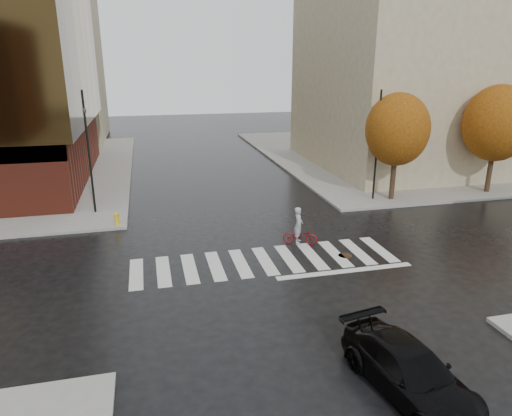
{
  "coord_description": "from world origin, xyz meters",
  "views": [
    {
      "loc": [
        -4.73,
        -17.25,
        8.35
      ],
      "look_at": [
        -0.06,
        1.93,
        2.0
      ],
      "focal_mm": 32.0,
      "sensor_mm": 36.0,
      "label": 1
    }
  ],
  "objects_px": {
    "traffic_light_nw": "(88,146)",
    "traffic_light_ne": "(377,139)",
    "cyclist": "(299,232)",
    "fire_hydrant": "(117,218)",
    "sedan": "(409,371)"
  },
  "relations": [
    {
      "from": "traffic_light_ne",
      "to": "fire_hydrant",
      "type": "relative_size",
      "value": 9.9
    },
    {
      "from": "fire_hydrant",
      "to": "traffic_light_nw",
      "type": "bearing_deg",
      "value": 117.74
    },
    {
      "from": "cyclist",
      "to": "traffic_light_nw",
      "type": "height_order",
      "value": "traffic_light_nw"
    },
    {
      "from": "traffic_light_nw",
      "to": "fire_hydrant",
      "type": "xyz_separation_m",
      "value": [
        1.31,
        -2.5,
        -3.44
      ]
    },
    {
      "from": "traffic_light_nw",
      "to": "sedan",
      "type": "bearing_deg",
      "value": 53.14
    },
    {
      "from": "fire_hydrant",
      "to": "sedan",
      "type": "bearing_deg",
      "value": -61.73
    },
    {
      "from": "traffic_light_nw",
      "to": "traffic_light_ne",
      "type": "relative_size",
      "value": 1.02
    },
    {
      "from": "cyclist",
      "to": "traffic_light_nw",
      "type": "distance_m",
      "value": 12.58
    },
    {
      "from": "cyclist",
      "to": "traffic_light_nw",
      "type": "bearing_deg",
      "value": 77.65
    },
    {
      "from": "traffic_light_ne",
      "to": "fire_hydrant",
      "type": "xyz_separation_m",
      "value": [
        -15.39,
        -1.18,
        -3.36
      ]
    },
    {
      "from": "sedan",
      "to": "cyclist",
      "type": "xyz_separation_m",
      "value": [
        0.53,
        10.42,
        -0.01
      ]
    },
    {
      "from": "sedan",
      "to": "traffic_light_ne",
      "type": "xyz_separation_m",
      "value": [
        7.35,
        16.13,
        3.23
      ]
    },
    {
      "from": "sedan",
      "to": "traffic_light_ne",
      "type": "bearing_deg",
      "value": 55.62
    },
    {
      "from": "sedan",
      "to": "cyclist",
      "type": "height_order",
      "value": "cyclist"
    },
    {
      "from": "traffic_light_nw",
      "to": "fire_hydrant",
      "type": "distance_m",
      "value": 4.45
    }
  ]
}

